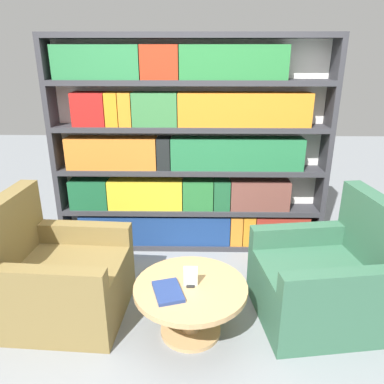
# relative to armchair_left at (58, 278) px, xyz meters

# --- Properties ---
(ground_plane) EXTENTS (14.00, 14.00, 0.00)m
(ground_plane) POSITION_rel_armchair_left_xyz_m (1.00, -0.27, -0.32)
(ground_plane) COLOR gray
(bookshelf) EXTENTS (2.68, 0.30, 2.11)m
(bookshelf) POSITION_rel_armchair_left_xyz_m (0.97, 1.14, 0.71)
(bookshelf) COLOR silver
(bookshelf) RESTS_ON ground_plane
(armchair_left) EXTENTS (0.95, 0.87, 0.97)m
(armchair_left) POSITION_rel_armchair_left_xyz_m (0.00, 0.00, 0.00)
(armchair_left) COLOR olive
(armchair_left) RESTS_ON ground_plane
(armchair_right) EXTENTS (1.01, 0.93, 0.97)m
(armchair_right) POSITION_rel_armchair_left_xyz_m (2.05, 0.00, 0.00)
(armchair_right) COLOR #336047
(armchair_right) RESTS_ON ground_plane
(coffee_table) EXTENTS (0.81, 0.81, 0.40)m
(coffee_table) POSITION_rel_armchair_left_xyz_m (1.03, -0.20, -0.03)
(coffee_table) COLOR tan
(coffee_table) RESTS_ON ground_plane
(table_sign) EXTENTS (0.10, 0.06, 0.16)m
(table_sign) POSITION_rel_armchair_left_xyz_m (1.03, -0.20, 0.15)
(table_sign) COLOR black
(table_sign) RESTS_ON coffee_table
(stray_book) EXTENTS (0.25, 0.31, 0.03)m
(stray_book) POSITION_rel_armchair_left_xyz_m (0.87, -0.29, 0.10)
(stray_book) COLOR navy
(stray_book) RESTS_ON coffee_table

